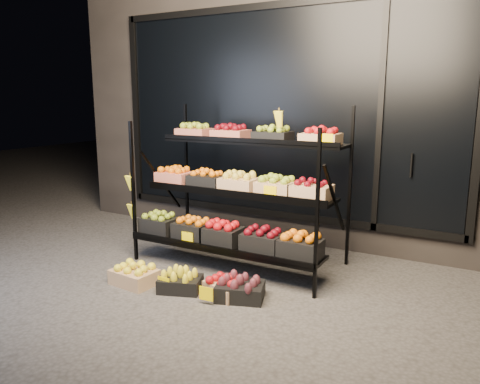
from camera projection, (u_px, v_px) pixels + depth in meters
The scene contains 9 objects.
ground at pixel (206, 283), 4.47m from camera, with size 24.00×24.00×0.00m, color #514F4C.
building at pixel (309, 96), 6.33m from camera, with size 6.00×2.08×3.50m.
display_rack at pixel (236, 191), 4.83m from camera, with size 2.18×1.02×1.72m.
tag_floor_a at pixel (164, 288), 4.21m from camera, with size 0.13×0.01×0.12m, color #FFDA00.
tag_floor_b at pixel (206, 298), 3.99m from camera, with size 0.13×0.01×0.12m, color #FFDA00.
floor_crate_left at pixel (134, 274), 4.42m from camera, with size 0.44×0.34×0.21m.
floor_crate_midleft at pixel (180, 281), 4.27m from camera, with size 0.45×0.39×0.19m.
floor_crate_midright at pixel (226, 286), 4.17m from camera, with size 0.42×0.36×0.19m.
floor_crate_right at pixel (240, 288), 4.10m from camera, with size 0.49×0.42×0.21m.
Camera 1 is at (2.33, -3.51, 1.75)m, focal length 35.00 mm.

